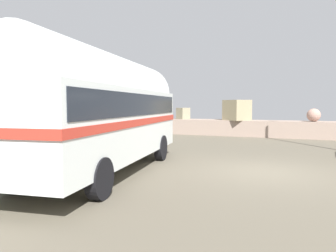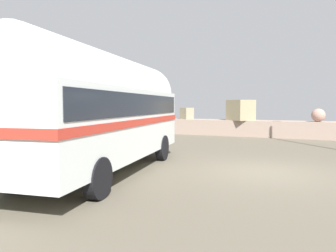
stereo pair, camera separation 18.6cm
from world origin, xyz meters
name	(u,v)px [view 1 (the left image)]	position (x,y,z in m)	size (l,w,h in m)	color
ground	(264,172)	(0.00, 0.00, 0.01)	(32.00, 26.00, 0.02)	brown
breakwater	(286,127)	(0.19, 11.78, 0.69)	(31.36, 2.24, 2.49)	gray
vintage_coach	(104,108)	(-4.57, -2.04, 2.05)	(3.73, 8.85, 3.70)	black
second_coach	(34,107)	(-8.64, -0.87, 2.05)	(4.45, 8.91, 3.70)	black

